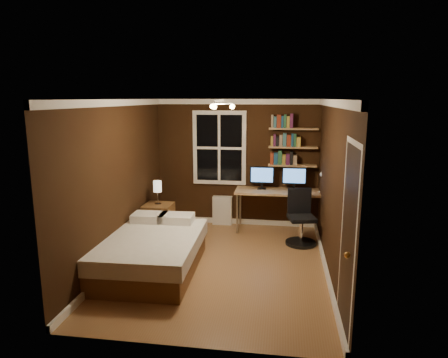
# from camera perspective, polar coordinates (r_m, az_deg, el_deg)

# --- Properties ---
(floor) EXTENTS (4.20, 4.20, 0.00)m
(floor) POSITION_cam_1_polar(r_m,az_deg,el_deg) (6.28, -0.43, -12.13)
(floor) COLOR #94633B
(floor) RESTS_ON ground
(wall_back) EXTENTS (3.20, 0.04, 2.50)m
(wall_back) POSITION_cam_1_polar(r_m,az_deg,el_deg) (7.94, 1.88, 2.30)
(wall_back) COLOR black
(wall_back) RESTS_ON ground
(wall_left) EXTENTS (0.04, 4.20, 2.50)m
(wall_left) POSITION_cam_1_polar(r_m,az_deg,el_deg) (6.34, -14.90, -0.44)
(wall_left) COLOR black
(wall_left) RESTS_ON ground
(wall_right) EXTENTS (0.04, 4.20, 2.50)m
(wall_right) POSITION_cam_1_polar(r_m,az_deg,el_deg) (5.87, 15.17, -1.39)
(wall_right) COLOR black
(wall_right) RESTS_ON ground
(ceiling) EXTENTS (3.20, 4.20, 0.02)m
(ceiling) POSITION_cam_1_polar(r_m,az_deg,el_deg) (5.76, -0.47, 11.31)
(ceiling) COLOR white
(ceiling) RESTS_ON wall_back
(window) EXTENTS (1.06, 0.06, 1.46)m
(window) POSITION_cam_1_polar(r_m,az_deg,el_deg) (7.91, -0.66, 4.46)
(window) COLOR white
(window) RESTS_ON wall_back
(door) EXTENTS (0.03, 0.82, 2.05)m
(door) POSITION_cam_1_polar(r_m,az_deg,el_deg) (4.45, 17.17, -8.62)
(door) COLOR black
(door) RESTS_ON ground
(door_knob) EXTENTS (0.06, 0.06, 0.06)m
(door_knob) POSITION_cam_1_polar(r_m,az_deg,el_deg) (4.18, 17.21, -10.34)
(door_knob) COLOR gold
(door_knob) RESTS_ON door
(ceiling_fixture) EXTENTS (0.44, 0.44, 0.18)m
(ceiling_fixture) POSITION_cam_1_polar(r_m,az_deg,el_deg) (5.66, -0.63, 10.30)
(ceiling_fixture) COLOR beige
(ceiling_fixture) RESTS_ON ceiling
(bookshelf_lower) EXTENTS (0.92, 0.22, 0.03)m
(bookshelf_lower) POSITION_cam_1_polar(r_m,az_deg,el_deg) (7.77, 9.72, 1.94)
(bookshelf_lower) COLOR tan
(bookshelf_lower) RESTS_ON wall_back
(books_row_lower) EXTENTS (0.42, 0.16, 0.23)m
(books_row_lower) POSITION_cam_1_polar(r_m,az_deg,el_deg) (7.75, 9.75, 2.89)
(books_row_lower) COLOR maroon
(books_row_lower) RESTS_ON bookshelf_lower
(bookshelf_middle) EXTENTS (0.92, 0.22, 0.03)m
(bookshelf_middle) POSITION_cam_1_polar(r_m,az_deg,el_deg) (7.73, 9.80, 4.50)
(bookshelf_middle) COLOR tan
(bookshelf_middle) RESTS_ON wall_back
(books_row_middle) EXTENTS (0.54, 0.16, 0.23)m
(books_row_middle) POSITION_cam_1_polar(r_m,az_deg,el_deg) (7.71, 9.84, 5.46)
(books_row_middle) COLOR navy
(books_row_middle) RESTS_ON bookshelf_middle
(bookshelf_upper) EXTENTS (0.92, 0.22, 0.03)m
(bookshelf_upper) POSITION_cam_1_polar(r_m,az_deg,el_deg) (7.69, 9.89, 7.09)
(bookshelf_upper) COLOR tan
(bookshelf_upper) RESTS_ON wall_back
(books_row_upper) EXTENTS (0.42, 0.16, 0.23)m
(books_row_upper) POSITION_cam_1_polar(r_m,az_deg,el_deg) (7.68, 9.93, 8.05)
(books_row_upper) COLOR #29613C
(books_row_upper) RESTS_ON bookshelf_upper
(bed) EXTENTS (1.45, 1.98, 0.66)m
(bed) POSITION_cam_1_polar(r_m,az_deg,el_deg) (6.10, -10.43, -10.22)
(bed) COLOR brown
(bed) RESTS_ON ground
(nightstand) EXTENTS (0.51, 0.51, 0.62)m
(nightstand) POSITION_cam_1_polar(r_m,az_deg,el_deg) (7.46, -9.33, -5.89)
(nightstand) COLOR brown
(nightstand) RESTS_ON ground
(bedside_lamp) EXTENTS (0.15, 0.15, 0.43)m
(bedside_lamp) POSITION_cam_1_polar(r_m,az_deg,el_deg) (7.32, -9.46, -1.94)
(bedside_lamp) COLOR white
(bedside_lamp) RESTS_ON nightstand
(radiator) EXTENTS (0.39, 0.14, 0.58)m
(radiator) POSITION_cam_1_polar(r_m,az_deg,el_deg) (8.08, -0.24, -4.51)
(radiator) COLOR silver
(radiator) RESTS_ON ground
(desk) EXTENTS (1.67, 0.63, 0.79)m
(desk) POSITION_cam_1_polar(r_m,az_deg,el_deg) (7.66, 7.93, -2.08)
(desk) COLOR tan
(desk) RESTS_ON ground
(monitor_left) EXTENTS (0.47, 0.12, 0.44)m
(monitor_left) POSITION_cam_1_polar(r_m,az_deg,el_deg) (7.70, 5.44, 0.17)
(monitor_left) COLOR black
(monitor_left) RESTS_ON desk
(monitor_right) EXTENTS (0.47, 0.12, 0.44)m
(monitor_right) POSITION_cam_1_polar(r_m,az_deg,el_deg) (7.69, 9.99, 0.04)
(monitor_right) COLOR black
(monitor_right) RESTS_ON desk
(desk_lamp) EXTENTS (0.14, 0.32, 0.44)m
(desk_lamp) POSITION_cam_1_polar(r_m,az_deg,el_deg) (7.54, 13.82, -0.35)
(desk_lamp) COLOR silver
(desk_lamp) RESTS_ON desk
(office_chair) EXTENTS (0.53, 0.53, 0.97)m
(office_chair) POSITION_cam_1_polar(r_m,az_deg,el_deg) (7.15, 10.90, -6.26)
(office_chair) COLOR black
(office_chair) RESTS_ON ground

